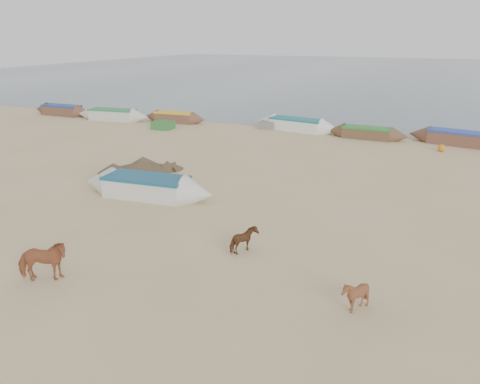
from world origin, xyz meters
name	(u,v)px	position (x,y,z in m)	size (l,w,h in m)	color
ground	(189,260)	(0.00, 0.00, 0.00)	(140.00, 140.00, 0.00)	tan
sea	(409,73)	(0.00, 82.00, 0.01)	(160.00, 160.00, 0.00)	slate
cow_adult	(42,261)	(-3.13, -2.76, 0.61)	(0.66, 1.44, 1.22)	#9B5532
calf_front	(355,295)	(5.24, -0.77, 0.44)	(0.71, 0.80, 0.88)	brown
calf_right	(245,241)	(1.38, 1.18, 0.42)	(0.83, 0.71, 0.84)	#58341C
near_canoe	(147,187)	(-4.63, 4.55, 0.45)	(6.12, 1.48, 0.90)	silver
debris_pile	(141,166)	(-7.22, 7.81, 0.23)	(3.22, 3.22, 0.46)	brown
waterline_canoes	(312,128)	(-1.66, 20.52, 0.43)	(55.57, 4.30, 0.93)	brown
beach_clutter	(399,139)	(4.31, 19.70, 0.30)	(42.33, 4.59, 0.64)	#306B30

